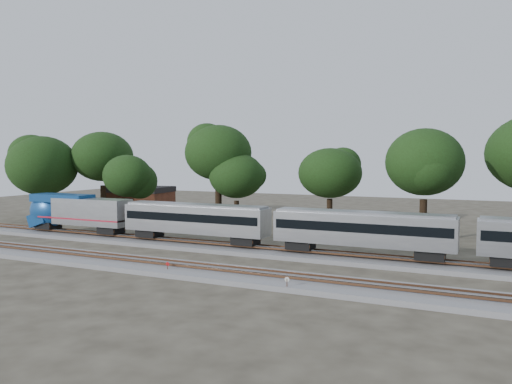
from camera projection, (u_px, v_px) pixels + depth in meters
ground at (190, 261)px, 45.17m from camera, size 160.00×160.00×0.00m
track_far at (221, 247)px, 50.59m from camera, size 160.00×5.00×0.73m
track_near at (164, 267)px, 41.53m from camera, size 160.00×5.00×0.73m
switch_stand_red at (168, 266)px, 39.87m from camera, size 0.31×0.06×0.97m
switch_stand_white at (287, 282)px, 34.52m from camera, size 0.34×0.10×1.07m
switch_lever at (244, 282)px, 36.69m from camera, size 0.50×0.30×0.30m
brick_building at (140, 201)px, 80.37m from camera, size 10.21×7.65×4.62m
tree_0 at (42, 166)px, 73.68m from camera, size 8.23×8.23×11.60m
tree_1 at (103, 157)px, 75.19m from camera, size 9.60×9.60×13.53m
tree_2 at (127, 176)px, 68.55m from camera, size 6.88×6.88×9.70m
tree_3 at (218, 153)px, 65.20m from camera, size 10.09×10.09×14.23m
tree_4 at (237, 176)px, 63.77m from camera, size 7.11×7.11×10.02m
tree_5 at (330, 173)px, 64.72m from camera, size 7.41×7.41×10.45m
tree_6 at (424, 162)px, 53.97m from camera, size 8.97×8.97×12.65m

